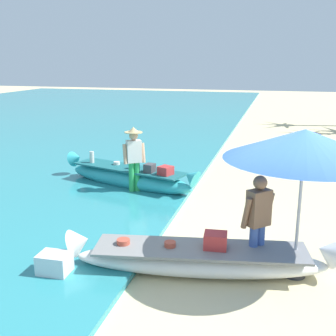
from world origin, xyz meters
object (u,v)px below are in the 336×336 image
at_px(person_tourist_customer, 258,218).
at_px(cooler_box, 55,266).
at_px(boat_white_foreground, 200,259).
at_px(boat_cyan_midground, 129,177).
at_px(person_vendor_hatted, 134,156).
at_px(patio_umbrella_large, 305,145).

distance_m(person_tourist_customer, cooler_box, 3.27).
relative_size(boat_white_foreground, boat_cyan_midground, 1.06).
height_order(person_vendor_hatted, person_tourist_customer, person_vendor_hatted).
xyz_separation_m(person_tourist_customer, patio_umbrella_large, (0.60, -0.01, 1.22)).
relative_size(boat_white_foreground, person_vendor_hatted, 2.50).
bearing_deg(person_vendor_hatted, boat_white_foreground, -56.37).
bearing_deg(patio_umbrella_large, cooler_box, -163.61).
distance_m(boat_white_foreground, person_tourist_customer, 1.12).
bearing_deg(patio_umbrella_large, person_tourist_customer, 178.76).
relative_size(boat_cyan_midground, person_vendor_hatted, 2.35).
distance_m(boat_cyan_midground, cooler_box, 4.72).
bearing_deg(cooler_box, person_tourist_customer, 17.97).
xyz_separation_m(boat_white_foreground, person_vendor_hatted, (-2.34, 3.51, 0.75)).
height_order(person_vendor_hatted, cooler_box, person_vendor_hatted).
distance_m(patio_umbrella_large, cooler_box, 4.22).
bearing_deg(patio_umbrella_large, boat_cyan_midground, 138.40).
height_order(boat_white_foreground, person_vendor_hatted, person_vendor_hatted).
relative_size(person_vendor_hatted, patio_umbrella_large, 0.72).
xyz_separation_m(boat_cyan_midground, patio_umbrella_large, (4.09, -3.63, 1.79)).
relative_size(boat_white_foreground, cooler_box, 8.98).
bearing_deg(patio_umbrella_large, person_vendor_hatted, 139.95).
bearing_deg(cooler_box, person_vendor_hatted, 90.73).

